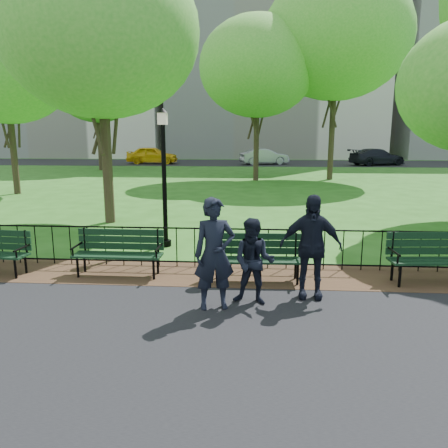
# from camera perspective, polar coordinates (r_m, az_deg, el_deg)

# --- Properties ---
(ground) EXTENTS (120.00, 120.00, 0.00)m
(ground) POSITION_cam_1_polar(r_m,az_deg,el_deg) (7.75, 4.61, -10.33)
(ground) COLOR #275A17
(asphalt_path) EXTENTS (60.00, 9.20, 0.01)m
(asphalt_path) POSITION_cam_1_polar(r_m,az_deg,el_deg) (4.77, 4.96, -25.92)
(asphalt_path) COLOR black
(asphalt_path) RESTS_ON ground
(dirt_strip) EXTENTS (60.00, 1.60, 0.01)m
(dirt_strip) POSITION_cam_1_polar(r_m,az_deg,el_deg) (9.15, 4.53, -6.69)
(dirt_strip) COLOR #382517
(dirt_strip) RESTS_ON ground
(far_street) EXTENTS (70.00, 9.00, 0.01)m
(far_street) POSITION_cam_1_polar(r_m,az_deg,el_deg) (42.27, 4.23, 7.96)
(far_street) COLOR black
(far_street) RESTS_ON ground
(iron_fence) EXTENTS (24.06, 0.06, 1.00)m
(iron_fence) POSITION_cam_1_polar(r_m,az_deg,el_deg) (9.49, 4.56, -2.94)
(iron_fence) COLOR black
(iron_fence) RESTS_ON ground
(apartment_west) EXTENTS (22.00, 15.00, 26.00)m
(apartment_west) POSITION_cam_1_polar(r_m,az_deg,el_deg) (60.20, -18.61, 21.00)
(apartment_west) COLOR white
(apartment_west) RESTS_ON ground
(apartment_mid) EXTENTS (24.00, 15.00, 30.00)m
(apartment_mid) POSITION_cam_1_polar(r_m,az_deg,el_deg) (56.51, 6.69, 24.22)
(apartment_mid) COLOR silver
(apartment_mid) RESTS_ON ground
(park_bench_main) EXTENTS (1.94, 0.61, 1.02)m
(park_bench_main) POSITION_cam_1_polar(r_m,az_deg,el_deg) (8.63, 2.14, -3.56)
(park_bench_main) COLOR black
(park_bench_main) RESTS_ON ground
(park_bench_left_a) EXTENTS (1.82, 0.58, 1.03)m
(park_bench_left_a) POSITION_cam_1_polar(r_m,az_deg,el_deg) (9.29, -13.55, -3.00)
(park_bench_left_a) COLOR black
(park_bench_left_a) RESTS_ON ground
(park_bench_right_a) EXTENTS (1.95, 0.74, 1.08)m
(park_bench_right_a) POSITION_cam_1_polar(r_m,az_deg,el_deg) (9.53, 26.08, -3.35)
(park_bench_right_a) COLOR black
(park_bench_right_a) RESTS_ON ground
(lamppost) EXTENTS (0.32, 0.32, 3.51)m
(lamppost) POSITION_cam_1_polar(r_m,az_deg,el_deg) (11.21, -7.84, 6.62)
(lamppost) COLOR black
(lamppost) RESTS_ON ground
(tree_near_w) EXTENTS (6.09, 6.09, 8.49)m
(tree_near_w) POSITION_cam_1_polar(r_m,az_deg,el_deg) (14.93, -15.90, 22.98)
(tree_near_w) COLOR #2D2116
(tree_near_w) RESTS_ON ground
(tree_mid_w) EXTENTS (6.02, 6.02, 8.39)m
(tree_mid_w) POSITION_cam_1_polar(r_m,az_deg,el_deg) (23.36, -26.67, 17.87)
(tree_mid_w) COLOR #2D2116
(tree_mid_w) RESTS_ON ground
(tree_far_c) EXTENTS (6.87, 6.87, 9.57)m
(tree_far_c) POSITION_cam_1_polar(r_m,az_deg,el_deg) (27.19, 4.38, 19.77)
(tree_far_c) COLOR #2D2116
(tree_far_c) RESTS_ON ground
(tree_far_e) EXTENTS (8.73, 8.73, 12.16)m
(tree_far_e) POSITION_cam_1_polar(r_m,az_deg,el_deg) (28.67, 14.50, 22.69)
(tree_far_e) COLOR #2D2116
(tree_far_e) RESTS_ON ground
(tree_far_w) EXTENTS (6.62, 6.62, 9.23)m
(tree_far_w) POSITION_cam_1_polar(r_m,az_deg,el_deg) (35.72, -16.32, 17.09)
(tree_far_w) COLOR #2D2116
(tree_far_w) RESTS_ON ground
(person_left) EXTENTS (0.78, 0.60, 1.88)m
(person_left) POSITION_cam_1_polar(r_m,az_deg,el_deg) (7.23, -1.24, -3.94)
(person_left) COLOR black
(person_left) RESTS_ON asphalt_path
(person_mid) EXTENTS (0.79, 0.51, 1.50)m
(person_mid) POSITION_cam_1_polar(r_m,az_deg,el_deg) (7.48, 3.91, -4.93)
(person_mid) COLOR black
(person_mid) RESTS_ON asphalt_path
(person_right) EXTENTS (1.11, 0.47, 1.87)m
(person_right) POSITION_cam_1_polar(r_m,az_deg,el_deg) (7.87, 11.25, -2.90)
(person_right) COLOR black
(person_right) RESTS_ON asphalt_path
(taxi) EXTENTS (4.68, 1.90, 1.59)m
(taxi) POSITION_cam_1_polar(r_m,az_deg,el_deg) (41.48, -9.35, 8.87)
(taxi) COLOR yellow
(taxi) RESTS_ON far_street
(sedan_silver) EXTENTS (4.60, 2.76, 1.43)m
(sedan_silver) POSITION_cam_1_polar(r_m,az_deg,el_deg) (40.16, 5.28, 8.76)
(sedan_silver) COLOR #929498
(sedan_silver) RESTS_ON far_street
(sedan_dark) EXTENTS (5.44, 3.66, 1.46)m
(sedan_dark) POSITION_cam_1_polar(r_m,az_deg,el_deg) (41.48, 19.36, 8.27)
(sedan_dark) COLOR black
(sedan_dark) RESTS_ON far_street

